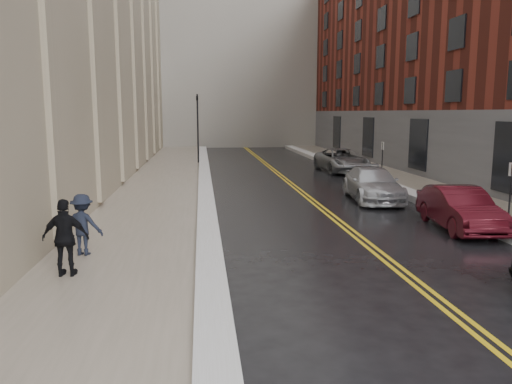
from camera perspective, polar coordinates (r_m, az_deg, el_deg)
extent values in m
plane|color=black|center=(8.72, 10.69, -17.54)|extent=(160.00, 160.00, 0.00)
cube|color=gray|center=(23.84, -11.31, -0.27)|extent=(4.00, 64.00, 0.15)
cube|color=gray|center=(26.33, 19.40, 0.26)|extent=(3.00, 64.00, 0.15)
cube|color=gold|center=(24.23, 5.12, -0.16)|extent=(0.12, 64.00, 0.01)
cube|color=gold|center=(24.28, 5.68, -0.15)|extent=(0.12, 64.00, 0.01)
cube|color=white|center=(23.74, -5.78, -0.05)|extent=(0.70, 60.80, 0.26)
cube|color=white|center=(25.57, 15.66, 0.36)|extent=(0.85, 60.80, 0.30)
cylinder|color=black|center=(37.46, -6.66, 7.08)|extent=(0.12, 0.12, 5.20)
imported|color=black|center=(37.45, -6.72, 10.14)|extent=(0.18, 0.15, 0.90)
cylinder|color=black|center=(18.75, 27.04, -0.45)|extent=(0.06, 0.06, 2.20)
cube|color=white|center=(18.64, 27.23, 2.28)|extent=(0.02, 0.35, 0.45)
cylinder|color=black|center=(29.43, 14.21, 3.39)|extent=(0.06, 0.06, 2.20)
cube|color=white|center=(29.36, 14.28, 5.14)|extent=(0.02, 0.35, 0.45)
imported|color=#400B13|center=(18.01, 22.23, -1.74)|extent=(1.88, 4.43, 1.42)
imported|color=#B5B8BE|center=(22.84, 13.16, 0.90)|extent=(2.45, 5.14, 1.45)
imported|color=gray|center=(33.34, 9.75, 3.59)|extent=(2.77, 5.57, 1.52)
imported|color=black|center=(13.92, -19.20, -3.54)|extent=(1.16, 0.82, 1.63)
imported|color=black|center=(12.25, -20.93, -4.91)|extent=(1.08, 0.51, 1.80)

